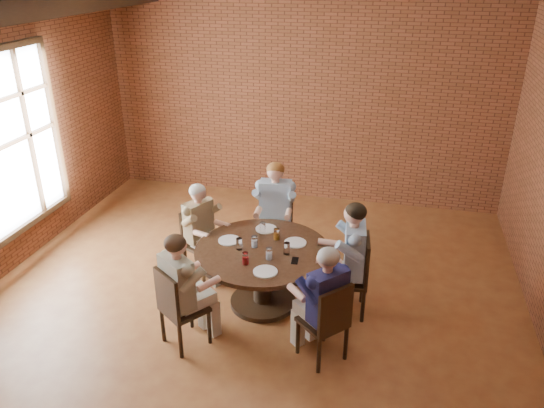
% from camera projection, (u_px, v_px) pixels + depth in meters
% --- Properties ---
extents(floor, '(7.00, 7.00, 0.00)m').
position_uv_depth(floor, '(243.00, 313.00, 6.18)').
color(floor, '#9A602F').
rests_on(floor, ground).
extents(ceiling, '(7.00, 7.00, 0.00)m').
position_uv_depth(ceiling, '(235.00, 2.00, 4.75)').
color(ceiling, silver).
rests_on(ceiling, wall_back).
extents(wall_back, '(7.00, 0.00, 7.00)m').
position_uv_depth(wall_back, '(302.00, 99.00, 8.55)').
color(wall_back, brown).
rests_on(wall_back, ground).
extents(ceiling_beam, '(0.22, 6.90, 0.26)m').
position_uv_depth(ceiling_beam, '(2.00, 12.00, 5.33)').
color(ceiling_beam, black).
rests_on(ceiling_beam, ceiling).
extents(window, '(0.10, 2.16, 2.36)m').
position_uv_depth(window, '(2.00, 147.00, 6.52)').
color(window, white).
rests_on(window, wall_left).
extents(dining_table, '(1.55, 1.55, 0.75)m').
position_uv_depth(dining_table, '(263.00, 266.00, 6.12)').
color(dining_table, black).
rests_on(dining_table, floor).
extents(chair_a, '(0.49, 0.49, 0.96)m').
position_uv_depth(chair_a, '(355.00, 273.00, 6.00)').
color(chair_a, black).
rests_on(chair_a, floor).
extents(diner_a, '(0.74, 0.62, 1.38)m').
position_uv_depth(diner_a, '(348.00, 259.00, 5.94)').
color(diner_a, teal).
rests_on(diner_a, floor).
extents(chair_b, '(0.48, 0.48, 0.95)m').
position_uv_depth(chair_b, '(276.00, 220.00, 7.22)').
color(chair_b, black).
rests_on(chair_b, floor).
extents(diner_b, '(0.61, 0.72, 1.36)m').
position_uv_depth(diner_b, '(275.00, 212.00, 7.07)').
color(diner_b, '#8A9EB0').
rests_on(diner_b, floor).
extents(chair_c, '(0.53, 0.53, 0.90)m').
position_uv_depth(chair_c, '(199.00, 240.00, 6.77)').
color(chair_c, black).
rests_on(chair_c, floor).
extents(diner_c, '(0.75, 0.70, 1.26)m').
position_uv_depth(diner_c, '(202.00, 232.00, 6.67)').
color(diner_c, brown).
rests_on(diner_c, floor).
extents(chair_d, '(0.58, 0.58, 0.92)m').
position_uv_depth(chair_d, '(177.00, 306.00, 5.46)').
color(chair_d, black).
rests_on(chair_d, floor).
extents(diner_d, '(0.79, 0.81, 1.31)m').
position_uv_depth(diner_d, '(183.00, 290.00, 5.44)').
color(diner_d, tan).
rests_on(diner_d, floor).
extents(chair_e, '(0.58, 0.58, 0.92)m').
position_uv_depth(chair_e, '(328.00, 320.00, 5.24)').
color(chair_e, black).
rests_on(chair_e, floor).
extents(diner_e, '(0.80, 0.79, 1.30)m').
position_uv_depth(diner_e, '(323.00, 304.00, 5.24)').
color(diner_e, '#191A46').
rests_on(diner_e, floor).
extents(plate_a, '(0.26, 0.26, 0.01)m').
position_uv_depth(plate_a, '(295.00, 243.00, 6.15)').
color(plate_a, white).
rests_on(plate_a, dining_table).
extents(plate_b, '(0.26, 0.26, 0.01)m').
position_uv_depth(plate_b, '(266.00, 229.00, 6.47)').
color(plate_b, white).
rests_on(plate_b, dining_table).
extents(plate_c, '(0.26, 0.26, 0.01)m').
position_uv_depth(plate_c, '(229.00, 240.00, 6.20)').
color(plate_c, white).
rests_on(plate_c, dining_table).
extents(plate_d, '(0.26, 0.26, 0.01)m').
position_uv_depth(plate_d, '(265.00, 272.00, 5.58)').
color(plate_d, white).
rests_on(plate_d, dining_table).
extents(glass_a, '(0.07, 0.07, 0.14)m').
position_uv_depth(glass_a, '(287.00, 248.00, 5.90)').
color(glass_a, white).
rests_on(glass_a, dining_table).
extents(glass_b, '(0.07, 0.07, 0.14)m').
position_uv_depth(glass_b, '(277.00, 234.00, 6.21)').
color(glass_b, white).
rests_on(glass_b, dining_table).
extents(glass_c, '(0.07, 0.07, 0.14)m').
position_uv_depth(glass_c, '(263.00, 228.00, 6.35)').
color(glass_c, white).
rests_on(glass_c, dining_table).
extents(glass_d, '(0.07, 0.07, 0.14)m').
position_uv_depth(glass_d, '(254.00, 242.00, 6.05)').
color(glass_d, white).
rests_on(glass_d, dining_table).
extents(glass_e, '(0.07, 0.07, 0.14)m').
position_uv_depth(glass_e, '(239.00, 244.00, 6.00)').
color(glass_e, white).
rests_on(glass_e, dining_table).
extents(glass_f, '(0.07, 0.07, 0.14)m').
position_uv_depth(glass_f, '(245.00, 258.00, 5.70)').
color(glass_f, white).
rests_on(glass_f, dining_table).
extents(glass_g, '(0.07, 0.07, 0.14)m').
position_uv_depth(glass_g, '(269.00, 254.00, 5.80)').
color(glass_g, white).
rests_on(glass_g, dining_table).
extents(smartphone, '(0.08, 0.15, 0.01)m').
position_uv_depth(smartphone, '(295.00, 261.00, 5.79)').
color(smartphone, black).
rests_on(smartphone, dining_table).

